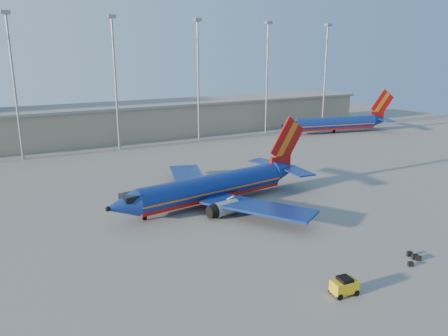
{
  "coord_description": "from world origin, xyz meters",
  "views": [
    {
      "loc": [
        -31.97,
        -49.4,
        21.02
      ],
      "look_at": [
        -0.37,
        6.35,
        4.0
      ],
      "focal_mm": 35.0,
      "sensor_mm": 36.0,
      "label": 1
    }
  ],
  "objects": [
    {
      "name": "aircraft_second",
      "position": [
        51.91,
        36.76,
        2.6
      ],
      "size": [
        33.1,
        14.49,
        11.35
      ],
      "rotation": [
        0.0,
        0.0,
        -0.22
      ],
      "color": "navy",
      "rests_on": "ground"
    },
    {
      "name": "light_mast_row",
      "position": [
        5.0,
        46.0,
        17.55
      ],
      "size": [
        101.6,
        1.6,
        28.65
      ],
      "color": "gray",
      "rests_on": "ground"
    },
    {
      "name": "baggage_tug",
      "position": [
        -5.43,
        -24.35,
        0.88
      ],
      "size": [
        2.51,
        1.71,
        1.69
      ],
      "rotation": [
        0.0,
        0.0,
        -0.13
      ],
      "color": "gold",
      "rests_on": "ground"
    },
    {
      "name": "terminal_building",
      "position": [
        10.0,
        58.0,
        4.32
      ],
      "size": [
        122.0,
        16.0,
        8.5
      ],
      "color": "gray",
      "rests_on": "ground"
    },
    {
      "name": "aircraft_main",
      "position": [
        -3.61,
        2.91,
        2.43
      ],
      "size": [
        33.56,
        32.13,
        11.38
      ],
      "rotation": [
        0.0,
        0.0,
        0.12
      ],
      "color": "navy",
      "rests_on": "ground"
    },
    {
      "name": "ground",
      "position": [
        0.0,
        0.0,
        0.0
      ],
      "size": [
        220.0,
        220.0,
        0.0
      ],
      "primitive_type": "plane",
      "color": "slate",
      "rests_on": "ground"
    },
    {
      "name": "luggage_pile",
      "position": [
        5.71,
        -23.0,
        0.25
      ],
      "size": [
        2.43,
        2.09,
        0.55
      ],
      "color": "black",
      "rests_on": "ground"
    }
  ]
}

